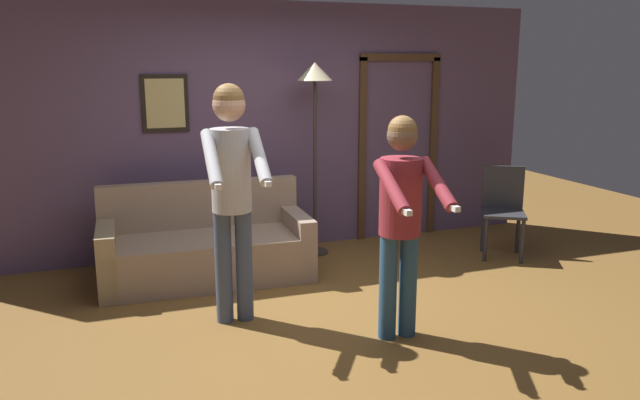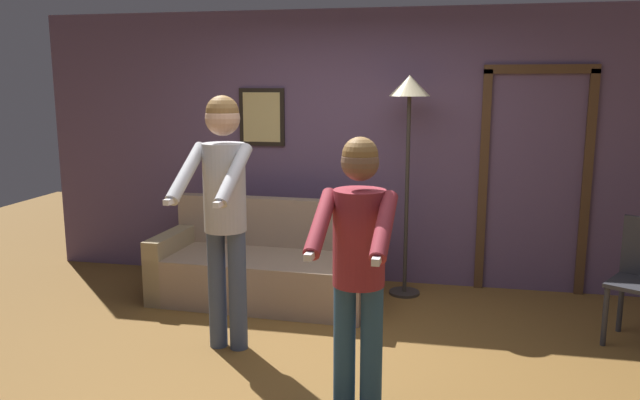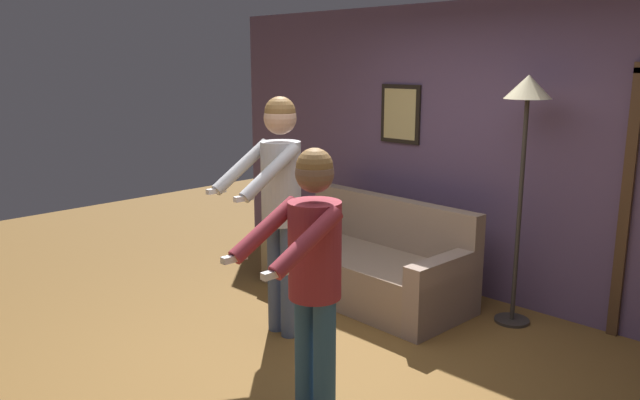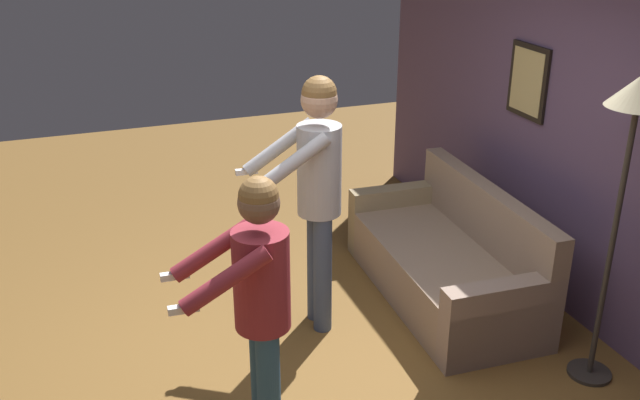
{
  "view_description": "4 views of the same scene",
  "coord_description": "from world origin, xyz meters",
  "px_view_note": "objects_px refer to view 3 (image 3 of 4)",
  "views": [
    {
      "loc": [
        -1.64,
        -4.29,
        1.98
      ],
      "look_at": [
        -0.12,
        -0.13,
        1.0
      ],
      "focal_mm": 35.0,
      "sensor_mm": 36.0,
      "label": 1
    },
    {
      "loc": [
        0.85,
        -3.85,
        1.92
      ],
      "look_at": [
        0.08,
        -0.13,
        1.2
      ],
      "focal_mm": 35.0,
      "sensor_mm": 36.0,
      "label": 2
    },
    {
      "loc": [
        2.73,
        -2.79,
        2.08
      ],
      "look_at": [
        -0.06,
        0.04,
        1.2
      ],
      "focal_mm": 35.0,
      "sensor_mm": 36.0,
      "label": 3
    },
    {
      "loc": [
        3.51,
        -1.27,
        2.88
      ],
      "look_at": [
        0.01,
        0.01,
        1.29
      ],
      "focal_mm": 40.0,
      "sensor_mm": 36.0,
      "label": 4
    }
  ],
  "objects_px": {
    "person_standing_right": "(312,265)",
    "couch": "(367,267)",
    "torchiere_lamp": "(526,115)",
    "person_standing_left": "(279,192)"
  },
  "relations": [
    {
      "from": "couch",
      "to": "torchiere_lamp",
      "type": "relative_size",
      "value": 0.97
    },
    {
      "from": "couch",
      "to": "person_standing_left",
      "type": "height_order",
      "value": "person_standing_left"
    },
    {
      "from": "couch",
      "to": "person_standing_right",
      "type": "distance_m",
      "value": 2.2
    },
    {
      "from": "torchiere_lamp",
      "to": "person_standing_left",
      "type": "distance_m",
      "value": 1.97
    },
    {
      "from": "couch",
      "to": "person_standing_right",
      "type": "height_order",
      "value": "person_standing_right"
    },
    {
      "from": "person_standing_left",
      "to": "person_standing_right",
      "type": "height_order",
      "value": "person_standing_left"
    },
    {
      "from": "person_standing_left",
      "to": "person_standing_right",
      "type": "bearing_deg",
      "value": -33.52
    },
    {
      "from": "couch",
      "to": "person_standing_left",
      "type": "relative_size",
      "value": 1.05
    },
    {
      "from": "person_standing_right",
      "to": "couch",
      "type": "bearing_deg",
      "value": 121.62
    },
    {
      "from": "couch",
      "to": "person_standing_right",
      "type": "bearing_deg",
      "value": -58.38
    }
  ]
}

